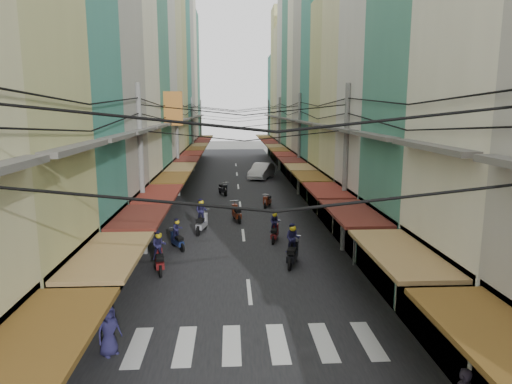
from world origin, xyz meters
name	(u,v)px	position (x,y,z in m)	size (l,w,h in m)	color
ground	(247,274)	(0.00, 0.00, 0.00)	(160.00, 160.00, 0.00)	slate
road	(239,191)	(0.00, 20.00, 0.01)	(10.00, 80.00, 0.02)	black
sidewalk_left	(163,191)	(-6.50, 20.00, 0.03)	(3.00, 80.00, 0.06)	gray
sidewalk_right	(313,190)	(6.50, 20.00, 0.03)	(3.00, 80.00, 0.06)	gray
crosswalk	(255,344)	(0.00, -6.00, 0.03)	(7.55, 2.40, 0.01)	silver
building_row_left	(132,70)	(-7.92, 16.56, 9.78)	(7.80, 67.67, 23.70)	beige
building_row_right	(343,76)	(7.92, 16.45, 9.41)	(7.80, 68.98, 22.59)	teal
utility_poles	(239,114)	(0.00, 15.01, 6.59)	(10.20, 66.13, 8.20)	gray
white_car	(262,178)	(2.46, 26.81, 0.00)	(5.49, 2.15, 1.94)	silver
bicycle	(436,287)	(7.50, -1.92, 0.00)	(0.61, 1.63, 1.12)	black
moving_scooters	(228,228)	(-0.87, 5.53, 0.54)	(6.43, 19.56, 1.97)	black
parked_scooters	(374,302)	(4.22, -4.22, 0.47)	(12.96, 12.40, 0.97)	black
pedestrians	(161,222)	(-4.43, 5.31, 1.01)	(11.78, 25.77, 2.22)	#241F29
market_umbrella	(490,283)	(7.02, -6.24, 1.90)	(2.04, 2.04, 2.15)	#B2B2B7
traffic_sign	(355,219)	(4.83, 0.76, 2.16)	(0.10, 0.65, 2.96)	gray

